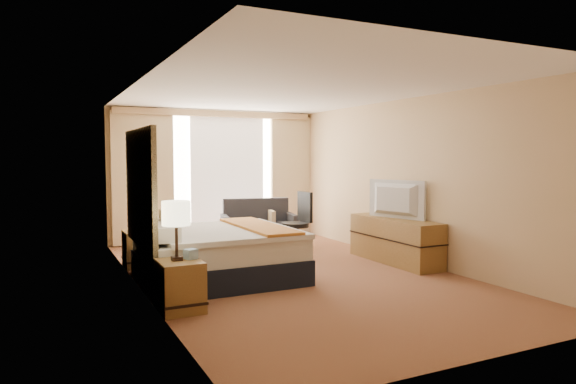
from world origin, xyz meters
name	(u,v)px	position (x,y,z in m)	size (l,w,h in m)	color
floor	(291,274)	(0.00, 0.00, 0.00)	(4.20, 7.00, 0.02)	#551C18
ceiling	(291,91)	(0.00, 0.00, 2.60)	(4.20, 7.00, 0.02)	silver
wall_back	(215,175)	(0.00, 3.50, 1.30)	(4.20, 0.02, 2.60)	tan
wall_front	(484,204)	(0.00, -3.50, 1.30)	(4.20, 0.02, 2.60)	tan
wall_left	(140,187)	(-2.10, 0.00, 1.30)	(0.02, 7.00, 2.60)	tan
wall_right	(409,180)	(2.10, 0.00, 1.30)	(0.02, 7.00, 2.60)	tan
headboard	(140,188)	(-2.06, 0.20, 1.28)	(0.06, 1.85, 1.50)	black
nightstand_left	(180,286)	(-1.87, -1.05, 0.28)	(0.45, 0.52, 0.55)	brown
nightstand_right	(139,249)	(-1.87, 1.45, 0.28)	(0.45, 0.52, 0.55)	brown
media_dresser	(395,240)	(1.83, 0.00, 0.35)	(0.50, 1.80, 0.70)	brown
window	(227,174)	(0.25, 3.47, 1.32)	(2.30, 0.02, 2.30)	white
curtains	(216,170)	(0.00, 3.39, 1.41)	(4.12, 0.19, 2.56)	beige
bed	(217,253)	(-1.06, 0.14, 0.36)	(2.02, 1.85, 0.98)	black
loveseat	(258,229)	(0.53, 2.49, 0.29)	(1.51, 1.02, 0.86)	#53171C
floor_lamp	(135,177)	(-1.69, 2.75, 1.31)	(0.24, 0.24, 1.86)	black
desk_chair	(298,227)	(0.77, 1.28, 0.48)	(0.52, 0.52, 1.07)	black
lamp_left	(176,215)	(-1.90, -1.02, 1.05)	(0.31, 0.31, 0.65)	black
lamp_right	(138,203)	(-1.87, 1.52, 0.98)	(0.26, 0.26, 0.55)	black
tissue_box	(191,254)	(-1.74, -1.00, 0.60)	(0.12, 0.12, 0.11)	#86ABCF
telephone	(146,229)	(-1.78, 1.35, 0.58)	(0.18, 0.14, 0.07)	black
television	(392,199)	(1.78, 0.01, 1.00)	(1.05, 0.14, 0.61)	black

